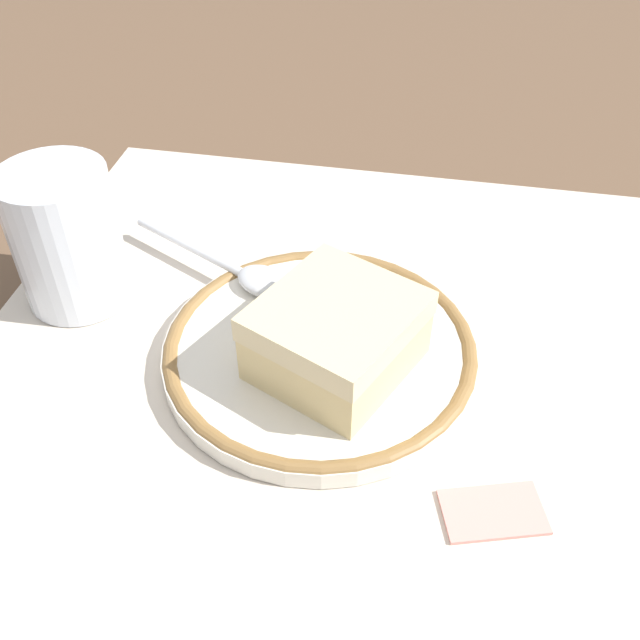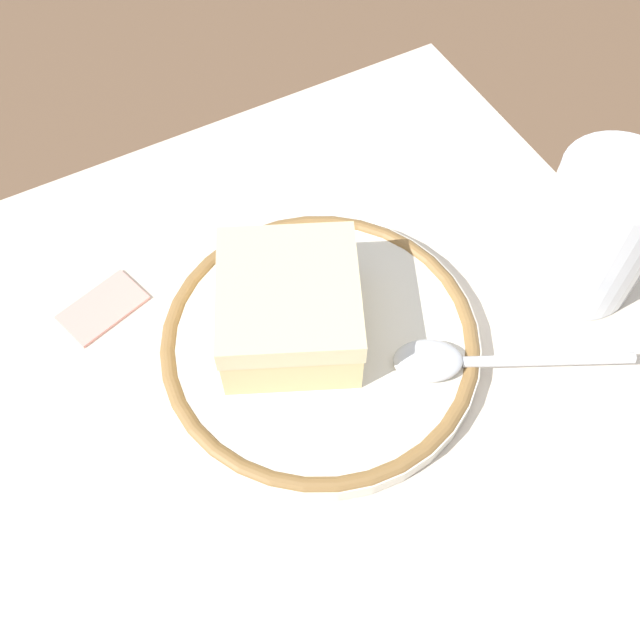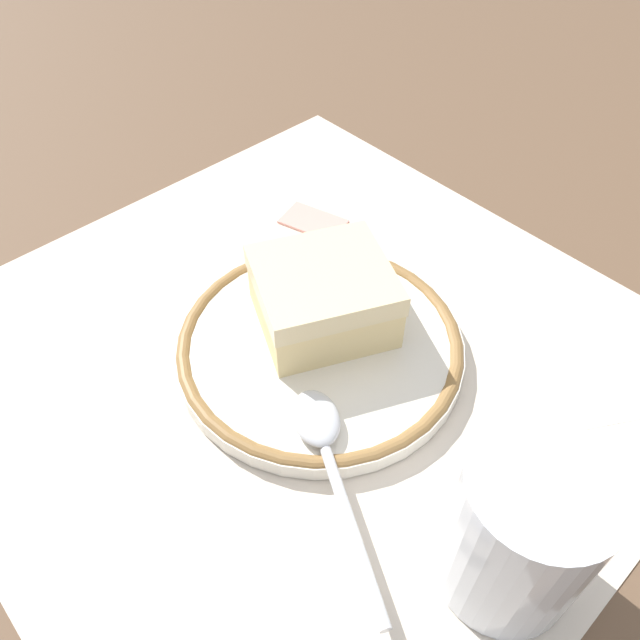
# 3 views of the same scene
# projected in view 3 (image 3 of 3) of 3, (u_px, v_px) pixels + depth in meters

# --- Properties ---
(ground_plane) EXTENTS (2.40, 2.40, 0.00)m
(ground_plane) POSITION_uv_depth(u_px,v_px,m) (304.00, 355.00, 0.41)
(ground_plane) COLOR brown
(placemat) EXTENTS (0.44, 0.43, 0.00)m
(placemat) POSITION_uv_depth(u_px,v_px,m) (304.00, 354.00, 0.41)
(placemat) COLOR beige
(placemat) RESTS_ON ground_plane
(plate) EXTENTS (0.19, 0.19, 0.01)m
(plate) POSITION_uv_depth(u_px,v_px,m) (320.00, 345.00, 0.41)
(plate) COLOR silver
(plate) RESTS_ON placemat
(cake_slice) EXTENTS (0.11, 0.11, 0.04)m
(cake_slice) POSITION_uv_depth(u_px,v_px,m) (323.00, 296.00, 0.40)
(cake_slice) COLOR beige
(cake_slice) RESTS_ON plate
(spoon) EXTENTS (0.13, 0.08, 0.01)m
(spoon) POSITION_uv_depth(u_px,v_px,m) (324.00, 443.00, 0.35)
(spoon) COLOR silver
(spoon) RESTS_ON plate
(cup) EXTENTS (0.07, 0.07, 0.09)m
(cup) POSITION_uv_depth(u_px,v_px,m) (518.00, 538.00, 0.29)
(cup) COLOR silver
(cup) RESTS_ON placemat
(napkin) EXTENTS (0.14, 0.14, 0.00)m
(napkin) POSITION_uv_depth(u_px,v_px,m) (584.00, 355.00, 0.41)
(napkin) COLOR white
(napkin) RESTS_ON placemat
(sugar_packet) EXTENTS (0.06, 0.04, 0.01)m
(sugar_packet) POSITION_uv_depth(u_px,v_px,m) (313.00, 219.00, 0.50)
(sugar_packet) COLOR #E5998C
(sugar_packet) RESTS_ON placemat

